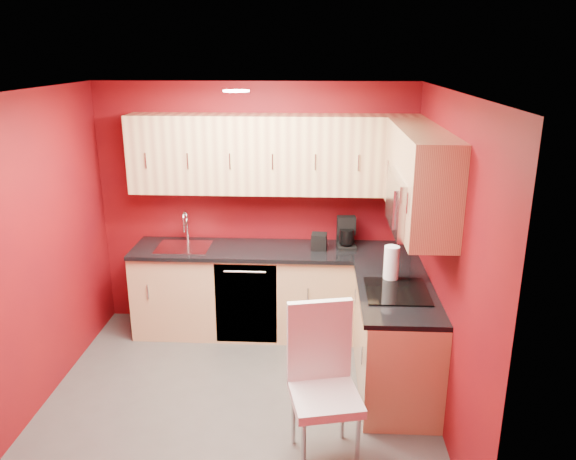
# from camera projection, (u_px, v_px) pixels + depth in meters

# --- Properties ---
(floor) EXTENTS (3.20, 3.20, 0.00)m
(floor) POSITION_uv_depth(u_px,v_px,m) (239.00, 398.00, 4.70)
(floor) COLOR #4A4845
(floor) RESTS_ON ground
(ceiling) EXTENTS (3.20, 3.20, 0.00)m
(ceiling) POSITION_uv_depth(u_px,v_px,m) (230.00, 92.00, 3.94)
(ceiling) COLOR white
(ceiling) RESTS_ON wall_back
(wall_back) EXTENTS (3.20, 0.00, 3.20)m
(wall_back) POSITION_uv_depth(u_px,v_px,m) (256.00, 207.00, 5.74)
(wall_back) COLOR maroon
(wall_back) RESTS_ON floor
(wall_front) EXTENTS (3.20, 0.00, 3.20)m
(wall_front) POSITION_uv_depth(u_px,v_px,m) (193.00, 361.00, 2.89)
(wall_front) COLOR maroon
(wall_front) RESTS_ON floor
(wall_left) EXTENTS (0.00, 3.00, 3.00)m
(wall_left) POSITION_uv_depth(u_px,v_px,m) (33.00, 254.00, 4.40)
(wall_left) COLOR maroon
(wall_left) RESTS_ON floor
(wall_right) EXTENTS (0.00, 3.00, 3.00)m
(wall_right) POSITION_uv_depth(u_px,v_px,m) (445.00, 262.00, 4.23)
(wall_right) COLOR maroon
(wall_right) RESTS_ON floor
(base_cabinets_back) EXTENTS (2.80, 0.60, 0.87)m
(base_cabinets_back) POSITION_uv_depth(u_px,v_px,m) (274.00, 292.00, 5.70)
(base_cabinets_back) COLOR tan
(base_cabinets_back) RESTS_ON floor
(base_cabinets_right) EXTENTS (0.60, 1.30, 0.87)m
(base_cabinets_right) POSITION_uv_depth(u_px,v_px,m) (395.00, 341.00, 4.74)
(base_cabinets_right) COLOR tan
(base_cabinets_right) RESTS_ON floor
(countertop_back) EXTENTS (2.80, 0.63, 0.04)m
(countertop_back) POSITION_uv_depth(u_px,v_px,m) (274.00, 251.00, 5.54)
(countertop_back) COLOR black
(countertop_back) RESTS_ON base_cabinets_back
(countertop_right) EXTENTS (0.63, 1.27, 0.04)m
(countertop_right) POSITION_uv_depth(u_px,v_px,m) (397.00, 292.00, 4.58)
(countertop_right) COLOR black
(countertop_right) RESTS_ON base_cabinets_right
(upper_cabinets_back) EXTENTS (2.80, 0.35, 0.75)m
(upper_cabinets_back) POSITION_uv_depth(u_px,v_px,m) (274.00, 154.00, 5.39)
(upper_cabinets_back) COLOR #DEBF7D
(upper_cabinets_back) RESTS_ON wall_back
(upper_cabinets_right) EXTENTS (0.35, 1.55, 0.75)m
(upper_cabinets_right) POSITION_uv_depth(u_px,v_px,m) (418.00, 167.00, 4.47)
(upper_cabinets_right) COLOR #DEBF7D
(upper_cabinets_right) RESTS_ON wall_right
(microwave) EXTENTS (0.42, 0.76, 0.42)m
(microwave) POSITION_uv_depth(u_px,v_px,m) (417.00, 203.00, 4.31)
(microwave) COLOR silver
(microwave) RESTS_ON upper_cabinets_right
(cooktop) EXTENTS (0.50, 0.55, 0.01)m
(cooktop) POSITION_uv_depth(u_px,v_px,m) (397.00, 291.00, 4.54)
(cooktop) COLOR black
(cooktop) RESTS_ON countertop_right
(sink) EXTENTS (0.52, 0.42, 0.35)m
(sink) POSITION_uv_depth(u_px,v_px,m) (184.00, 243.00, 5.59)
(sink) COLOR silver
(sink) RESTS_ON countertop_back
(dishwasher_front) EXTENTS (0.60, 0.02, 0.82)m
(dishwasher_front) POSITION_uv_depth(u_px,v_px,m) (246.00, 304.00, 5.43)
(dishwasher_front) COLOR black
(dishwasher_front) RESTS_ON base_cabinets_back
(downlight) EXTENTS (0.20, 0.20, 0.01)m
(downlight) POSITION_uv_depth(u_px,v_px,m) (236.00, 91.00, 4.23)
(downlight) COLOR white
(downlight) RESTS_ON ceiling
(coffee_maker) EXTENTS (0.20, 0.25, 0.30)m
(coffee_maker) POSITION_uv_depth(u_px,v_px,m) (347.00, 233.00, 5.53)
(coffee_maker) COLOR black
(coffee_maker) RESTS_ON countertop_back
(napkin_holder) EXTENTS (0.16, 0.16, 0.16)m
(napkin_holder) POSITION_uv_depth(u_px,v_px,m) (319.00, 242.00, 5.50)
(napkin_holder) COLOR black
(napkin_holder) RESTS_ON countertop_back
(paper_towel) EXTENTS (0.22, 0.22, 0.30)m
(paper_towel) POSITION_uv_depth(u_px,v_px,m) (391.00, 263.00, 4.74)
(paper_towel) COLOR white
(paper_towel) RESTS_ON countertop_right
(dining_chair) EXTENTS (0.55, 0.57, 1.13)m
(dining_chair) POSITION_uv_depth(u_px,v_px,m) (325.00, 389.00, 3.83)
(dining_chair) COLOR white
(dining_chair) RESTS_ON floor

